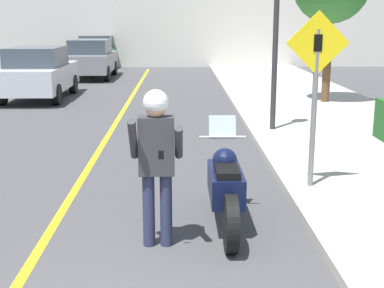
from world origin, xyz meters
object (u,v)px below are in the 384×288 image
traffic_light (277,6)px  parked_car_green (98,51)px  motorcycle (225,187)px  crossing_sign (315,83)px  parked_car_grey (91,58)px  person_biker (156,151)px  parked_car_silver (39,73)px

traffic_light → parked_car_green: traffic_light is taller
traffic_light → motorcycle: bearing=-105.7°
motorcycle → traffic_light: traffic_light is taller
crossing_sign → parked_car_grey: (-5.83, 15.95, -0.82)m
crossing_sign → traffic_light: (0.14, 4.20, 1.15)m
person_biker → crossing_sign: (2.22, 1.85, 0.54)m
parked_car_silver → motorcycle: bearing=-65.0°
parked_car_silver → parked_car_green: same height
crossing_sign → parked_car_silver: bearing=123.7°
parked_car_silver → parked_car_grey: (0.71, 6.14, 0.00)m
crossing_sign → traffic_light: bearing=88.1°
parked_car_grey → parked_car_green: (-0.47, 5.32, 0.00)m
crossing_sign → parked_car_green: size_ratio=0.61×
parked_car_grey → person_biker: bearing=-78.5°
traffic_light → parked_car_grey: bearing=116.9°
crossing_sign → parked_car_silver: 11.81m
crossing_sign → parked_car_silver: (-6.54, 9.80, -0.82)m
parked_car_silver → parked_car_grey: size_ratio=1.00×
parked_car_silver → parked_car_grey: bearing=83.4°
motorcycle → parked_car_grey: bearing=104.5°
motorcycle → parked_car_silver: (-5.15, 11.06, 0.34)m
parked_car_grey → parked_car_silver: bearing=-96.6°
motorcycle → parked_car_green: 23.06m
parked_car_silver → traffic_light: bearing=-40.0°
parked_car_silver → parked_car_grey: 6.19m
traffic_light → parked_car_green: bearing=110.7°
motorcycle → parked_car_green: (-4.91, 22.52, 0.34)m
person_biker → traffic_light: bearing=68.6°
crossing_sign → parked_car_grey: 17.00m
motorcycle → traffic_light: (1.53, 5.45, 2.31)m
traffic_light → parked_car_green: (-6.45, 17.07, -1.97)m
parked_car_green → traffic_light: bearing=-69.3°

